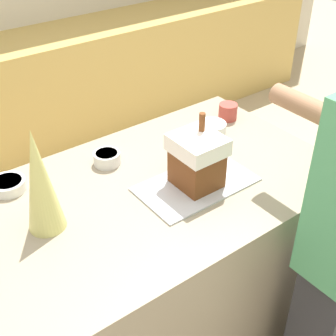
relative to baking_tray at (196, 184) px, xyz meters
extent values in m
plane|color=#C6B28E|center=(-0.14, 0.09, -0.96)|extent=(12.00, 12.00, 0.00)
cube|color=gray|center=(-0.14, 0.09, -0.48)|extent=(1.50, 0.91, 0.95)
cube|color=silver|center=(0.00, 0.00, 0.00)|extent=(0.46, 0.27, 0.01)
cube|color=brown|center=(0.00, 0.00, 0.08)|extent=(0.16, 0.17, 0.15)
cube|color=white|center=(0.00, 0.00, 0.18)|extent=(0.18, 0.19, 0.07)
cylinder|color=brown|center=(0.04, 0.03, 0.25)|extent=(0.02, 0.02, 0.07)
cone|color=#DBD675|center=(-0.57, 0.13, 0.19)|extent=(0.13, 0.13, 0.39)
cylinder|color=silver|center=(-0.20, 0.34, 0.02)|extent=(0.11, 0.11, 0.05)
cylinder|color=yellow|center=(-0.20, 0.34, 0.04)|extent=(0.09, 0.09, 0.01)
cylinder|color=white|center=(0.32, 0.27, 0.02)|extent=(0.13, 0.13, 0.05)
cylinder|color=yellow|center=(0.32, 0.27, 0.04)|extent=(0.11, 0.11, 0.01)
cylinder|color=white|center=(-0.60, 0.42, 0.02)|extent=(0.14, 0.14, 0.04)
cylinder|color=#4770DB|center=(-0.60, 0.42, 0.03)|extent=(0.11, 0.11, 0.01)
cylinder|color=#B24238|center=(0.48, 0.33, 0.04)|extent=(0.09, 0.09, 0.08)
cube|color=#333338|center=(0.28, -0.55, -0.54)|extent=(0.35, 0.19, 0.83)
cylinder|color=#996B4C|center=(0.28, -0.33, 0.35)|extent=(0.08, 0.45, 0.08)
camera|label=1|loc=(-0.99, -1.12, 1.10)|focal=50.00mm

